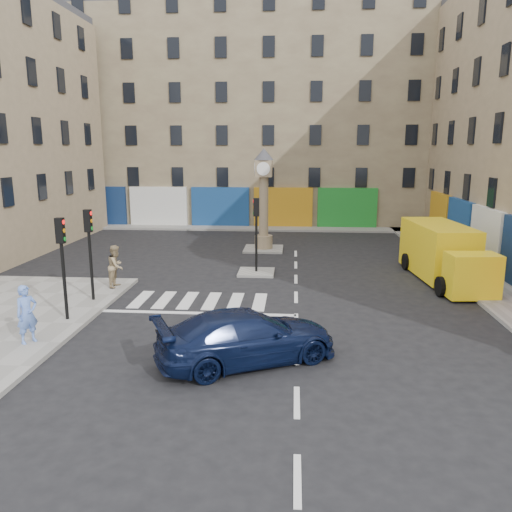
# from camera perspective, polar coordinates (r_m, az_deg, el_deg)

# --- Properties ---
(ground) EXTENTS (120.00, 120.00, 0.00)m
(ground) POSITION_cam_1_polar(r_m,az_deg,el_deg) (17.59, 4.62, -8.53)
(ground) COLOR black
(ground) RESTS_ON ground
(sidewalk_right) EXTENTS (2.60, 30.00, 0.15)m
(sidewalk_right) POSITION_cam_1_polar(r_m,az_deg,el_deg) (28.56, 22.31, -1.13)
(sidewalk_right) COLOR gray
(sidewalk_right) RESTS_ON ground
(sidewalk_far) EXTENTS (32.00, 2.40, 0.15)m
(sidewalk_far) POSITION_cam_1_polar(r_m,az_deg,el_deg) (39.32, -1.31, 3.23)
(sidewalk_far) COLOR gray
(sidewalk_far) RESTS_ON ground
(island_near) EXTENTS (1.80, 1.80, 0.12)m
(island_near) POSITION_cam_1_polar(r_m,az_deg,el_deg) (25.28, 0.04, -1.88)
(island_near) COLOR gray
(island_near) RESTS_ON ground
(island_far) EXTENTS (2.40, 2.40, 0.12)m
(island_far) POSITION_cam_1_polar(r_m,az_deg,el_deg) (31.12, 0.87, 0.81)
(island_far) COLOR gray
(island_far) RESTS_ON ground
(building_far) EXTENTS (32.00, 10.00, 17.00)m
(building_far) POSITION_cam_1_polar(r_m,az_deg,el_deg) (44.67, -0.61, 15.15)
(building_far) COLOR gray
(building_far) RESTS_ON ground
(traffic_light_left_near) EXTENTS (0.28, 0.22, 3.70)m
(traffic_light_left_near) POSITION_cam_1_polar(r_m,az_deg,el_deg) (18.88, -21.30, 0.39)
(traffic_light_left_near) COLOR black
(traffic_light_left_near) RESTS_ON sidewalk_left
(traffic_light_left_far) EXTENTS (0.28, 0.22, 3.70)m
(traffic_light_left_far) POSITION_cam_1_polar(r_m,az_deg,el_deg) (21.03, -18.52, 1.74)
(traffic_light_left_far) COLOR black
(traffic_light_left_far) RESTS_ON sidewalk_left
(traffic_light_island) EXTENTS (0.28, 0.22, 3.70)m
(traffic_light_island) POSITION_cam_1_polar(r_m,az_deg,el_deg) (24.79, 0.04, 3.81)
(traffic_light_island) COLOR black
(traffic_light_island) RESTS_ON island_near
(clock_pillar) EXTENTS (1.20, 1.20, 6.10)m
(clock_pillar) POSITION_cam_1_polar(r_m,az_deg,el_deg) (30.62, 0.89, 7.22)
(clock_pillar) COLOR #978163
(clock_pillar) RESTS_ON island_far
(navy_sedan) EXTENTS (5.81, 4.40, 1.57)m
(navy_sedan) POSITION_cam_1_polar(r_m,az_deg,el_deg) (14.88, -1.03, -9.20)
(navy_sedan) COLOR #0B1432
(navy_sedan) RESTS_ON ground
(yellow_van) EXTENTS (2.94, 7.33, 2.61)m
(yellow_van) POSITION_cam_1_polar(r_m,az_deg,el_deg) (25.44, 20.61, 0.27)
(yellow_van) COLOR yellow
(yellow_van) RESTS_ON ground
(pedestrian_blue) EXTENTS (0.76, 0.82, 1.89)m
(pedestrian_blue) POSITION_cam_1_polar(r_m,az_deg,el_deg) (17.41, -24.71, -6.05)
(pedestrian_blue) COLOR #6087DD
(pedestrian_blue) RESTS_ON sidewalk_left
(pedestrian_tan) EXTENTS (0.76, 0.95, 1.88)m
(pedestrian_tan) POSITION_cam_1_polar(r_m,az_deg,el_deg) (23.02, -15.70, -1.11)
(pedestrian_tan) COLOR #9B845F
(pedestrian_tan) RESTS_ON sidewalk_left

